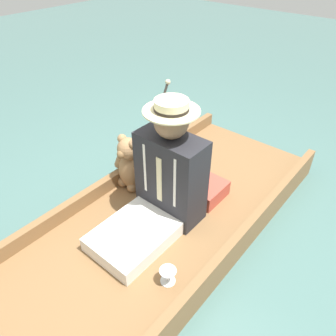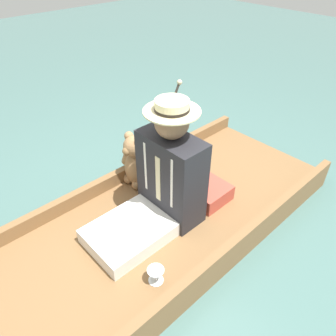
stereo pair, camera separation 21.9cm
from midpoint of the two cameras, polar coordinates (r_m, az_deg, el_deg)
name	(u,v)px [view 1 (the left image)]	position (r m, az deg, el deg)	size (l,w,h in m)	color
ground_plane	(171,224)	(2.58, -2.00, -9.77)	(16.00, 16.00, 0.00)	#476B66
punt_boat	(171,216)	(2.53, -2.04, -8.54)	(1.16, 2.65, 0.25)	brown
seat_cushion	(198,186)	(2.61, 2.79, -3.21)	(0.42, 0.30, 0.12)	#B24738
seated_person	(163,182)	(2.22, -3.68, -2.61)	(0.47, 0.85, 0.90)	white
teddy_bear	(129,164)	(2.60, -9.18, 0.53)	(0.33, 0.19, 0.47)	#9E754C
wine_glass	(168,274)	(2.03, -3.27, -18.08)	(0.10, 0.10, 0.10)	silver
walking_cane	(156,121)	(2.73, -4.39, 8.15)	(0.04, 0.41, 0.75)	#2D2823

